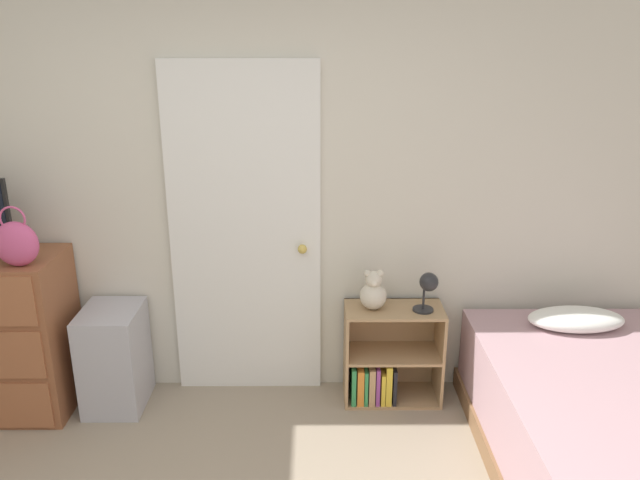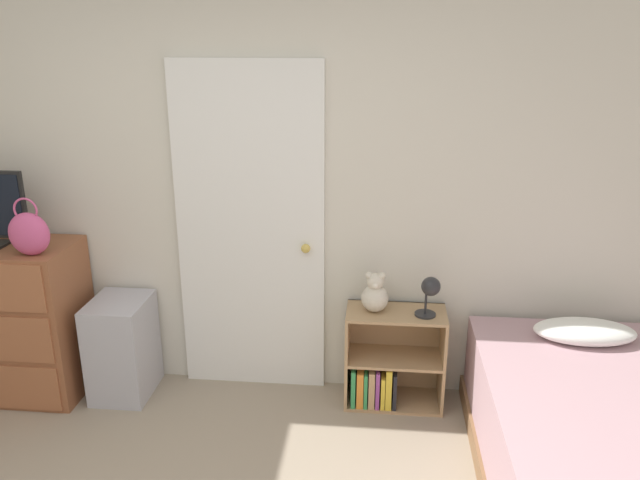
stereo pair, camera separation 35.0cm
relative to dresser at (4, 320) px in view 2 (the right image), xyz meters
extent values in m
cube|color=beige|center=(1.46, 0.30, 0.79)|extent=(10.00, 0.06, 2.55)
cube|color=white|center=(1.52, 0.24, 0.53)|extent=(0.90, 0.04, 2.04)
sphere|color=gold|center=(1.86, 0.20, 0.46)|extent=(0.06, 0.06, 0.06)
cube|color=brown|center=(0.00, 0.00, 0.00)|extent=(0.95, 0.48, 0.98)
ellipsoid|color=#C64C7F|center=(0.34, -0.14, 0.61)|extent=(0.24, 0.13, 0.25)
torus|color=#C64C7F|center=(0.34, -0.14, 0.75)|extent=(0.14, 0.01, 0.14)
cube|color=#ADADB7|center=(0.72, 0.04, -0.17)|extent=(0.34, 0.42, 0.63)
cube|color=tan|center=(2.12, 0.10, -0.18)|extent=(0.02, 0.30, 0.61)
cube|color=tan|center=(2.70, 0.10, -0.18)|extent=(0.02, 0.30, 0.61)
cube|color=tan|center=(2.41, 0.10, -0.48)|extent=(0.55, 0.30, 0.02)
cube|color=tan|center=(2.41, 0.10, -0.18)|extent=(0.55, 0.30, 0.02)
cube|color=tan|center=(2.41, 0.10, 0.11)|extent=(0.55, 0.30, 0.02)
cube|color=tan|center=(2.41, 0.24, -0.18)|extent=(0.59, 0.01, 0.61)
cube|color=#338C4C|center=(2.17, 0.07, -0.35)|extent=(0.03, 0.22, 0.24)
cube|color=orange|center=(2.21, 0.08, -0.35)|extent=(0.04, 0.25, 0.23)
cube|color=#338C4C|center=(2.24, 0.05, -0.36)|extent=(0.02, 0.18, 0.23)
cube|color=tan|center=(2.28, 0.04, -0.35)|extent=(0.04, 0.17, 0.24)
cube|color=#8C3F8C|center=(2.31, 0.05, -0.35)|extent=(0.02, 0.19, 0.24)
cube|color=gold|center=(2.35, 0.05, -0.37)|extent=(0.02, 0.20, 0.21)
cube|color=gold|center=(2.38, 0.07, -0.34)|extent=(0.04, 0.22, 0.26)
cube|color=black|center=(2.42, 0.07, -0.35)|extent=(0.02, 0.22, 0.23)
sphere|color=beige|center=(2.28, 0.10, 0.20)|extent=(0.16, 0.16, 0.16)
sphere|color=beige|center=(2.28, 0.10, 0.31)|extent=(0.10, 0.10, 0.10)
sphere|color=silver|center=(2.28, 0.05, 0.30)|extent=(0.03, 0.03, 0.03)
sphere|color=beige|center=(2.24, 0.10, 0.34)|extent=(0.04, 0.04, 0.04)
sphere|color=beige|center=(2.32, 0.10, 0.34)|extent=(0.04, 0.04, 0.04)
cylinder|color=#262628|center=(2.58, 0.07, 0.13)|extent=(0.12, 0.12, 0.01)
cylinder|color=#262628|center=(2.58, 0.07, 0.20)|extent=(0.01, 0.01, 0.14)
sphere|color=#262628|center=(2.60, 0.05, 0.31)|extent=(0.11, 0.11, 0.11)
cube|color=#B28C93|center=(3.45, -0.75, -0.15)|extent=(1.20, 1.93, 0.43)
ellipsoid|color=white|center=(3.45, -0.03, 0.11)|extent=(0.56, 0.28, 0.12)
camera|label=1|loc=(1.95, -3.30, 1.70)|focal=35.00mm
camera|label=2|loc=(2.29, -3.29, 1.70)|focal=35.00mm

